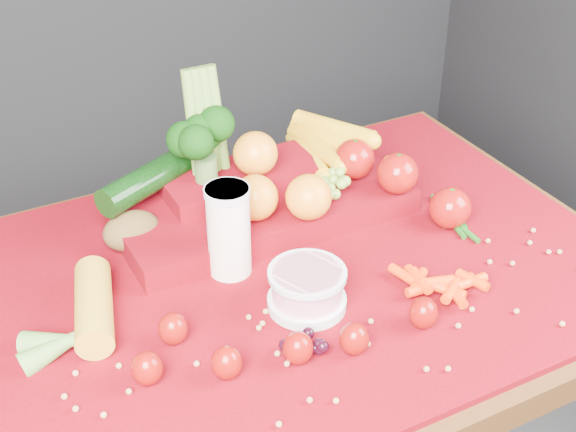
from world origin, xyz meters
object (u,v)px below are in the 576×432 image
yogurt_bowl (307,288)px  table (293,316)px  produce_mound (272,187)px  milk_glass (229,228)px

yogurt_bowl → table: bearing=73.2°
produce_mound → table: bearing=-104.0°
milk_glass → produce_mound: bearing=40.8°
table → milk_glass: (-0.10, 0.04, 0.19)m
milk_glass → table: bearing=-22.1°
table → yogurt_bowl: 0.18m
milk_glass → produce_mound: (0.13, 0.12, -0.02)m
table → produce_mound: size_ratio=1.83×
table → milk_glass: bearing=157.9°
milk_glass → yogurt_bowl: size_ratio=1.28×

